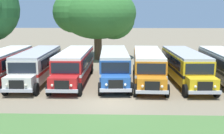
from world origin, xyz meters
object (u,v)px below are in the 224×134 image
Objects in this scene: parked_bus_slot_3 at (75,64)px; broad_shade_tree at (98,13)px; parked_bus_slot_2 at (38,64)px; parked_bus_slot_4 at (114,64)px; parked_bus_slot_5 at (148,65)px; parked_bus_slot_6 at (185,65)px; parked_bus_slot_1 at (4,64)px.

parked_bus_slot_3 is 14.17m from broad_shade_tree.
parked_bus_slot_4 is at bearing 91.64° from parked_bus_slot_2.
parked_bus_slot_4 is (3.70, 0.31, 0.00)m from parked_bus_slot_3.
parked_bus_slot_5 is at bearing 80.30° from parked_bus_slot_4.
parked_bus_slot_3 is (3.49, 0.01, 0.00)m from parked_bus_slot_2.
broad_shade_tree reaches higher than parked_bus_slot_6.
parked_bus_slot_4 and parked_bus_slot_6 have the same top height.
parked_bus_slot_1 is at bearing -89.78° from parked_bus_slot_4.
parked_bus_slot_2 is 0.98× the size of broad_shade_tree.
parked_bus_slot_6 is (16.85, 0.12, 0.00)m from parked_bus_slot_1.
parked_bus_slot_6 is at bearing 84.34° from parked_bus_slot_4.
parked_bus_slot_6 is at bearing -55.74° from broad_shade_tree.
broad_shade_tree is at bearing -171.23° from parked_bus_slot_4.
parked_bus_slot_3 is 0.98× the size of broad_shade_tree.
parked_bus_slot_3 and parked_bus_slot_5 have the same top height.
broad_shade_tree is (7.74, 13.49, 4.72)m from parked_bus_slot_1.
parked_bus_slot_1 and parked_bus_slot_2 have the same top height.
parked_bus_slot_2 is 1.00× the size of parked_bus_slot_3.
parked_bus_slot_5 is 1.00× the size of parked_bus_slot_6.
parked_bus_slot_6 is at bearing 92.96° from parked_bus_slot_5.
parked_bus_slot_2 is at bearing 92.66° from parked_bus_slot_1.
parked_bus_slot_1 is 13.47m from parked_bus_slot_5.
parked_bus_slot_1 is 16.25m from broad_shade_tree.
parked_bus_slot_3 is at bearing 91.19° from parked_bus_slot_1.
parked_bus_slot_5 is 15.32m from broad_shade_tree.
parked_bus_slot_3 is (6.62, 0.17, 0.00)m from parked_bus_slot_1.
parked_bus_slot_6 is 0.99× the size of broad_shade_tree.
parked_bus_slot_4 is 1.00× the size of parked_bus_slot_6.
parked_bus_slot_5 is at bearing 89.50° from parked_bus_slot_3.
parked_bus_slot_4 and parked_bus_slot_5 have the same top height.
parked_bus_slot_2 and parked_bus_slot_6 have the same top height.
parked_bus_slot_2 and parked_bus_slot_3 have the same top height.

